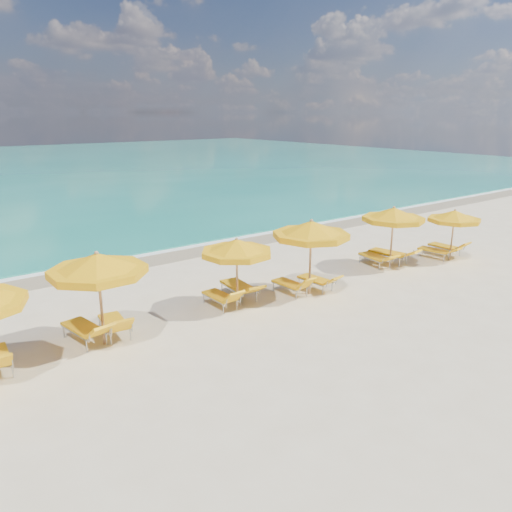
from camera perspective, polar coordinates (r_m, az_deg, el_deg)
ground_plane at (r=16.45m, az=3.19°, el=-5.17°), size 120.00×120.00×0.00m
wet_sand_band at (r=22.30m, az=-9.24°, el=0.38°), size 120.00×2.60×0.01m
foam_line at (r=22.98m, az=-10.19°, el=0.80°), size 120.00×1.20×0.03m
whitecap_far at (r=40.35m, az=-10.51°, el=7.33°), size 18.00×0.30×0.05m
umbrella_3 at (r=13.36m, az=-17.67°, el=-1.02°), size 3.32×3.32×2.58m
umbrella_4 at (r=15.35m, az=-2.22°, el=0.92°), size 2.76×2.76×2.28m
umbrella_5 at (r=16.54m, az=6.32°, el=2.93°), size 2.75×2.75×2.60m
umbrella_6 at (r=20.26m, az=15.45°, el=4.52°), size 2.50×2.50×2.46m
umbrella_7 at (r=22.12m, az=21.73°, el=4.20°), size 2.13×2.13×2.16m
lounger_3_left at (r=14.31m, az=-18.91°, el=-8.42°), size 0.92×1.97×0.84m
lounger_3_right at (r=14.49m, az=-15.82°, el=-7.88°), size 0.79×1.79×0.85m
lounger_4_left at (r=15.91m, az=-4.05°, el=-5.12°), size 0.60×1.68×0.81m
lounger_4_right at (r=16.62m, az=-1.90°, el=-4.05°), size 0.86×2.08×0.79m
lounger_5_left at (r=17.03m, az=3.99°, el=-3.68°), size 0.65×1.66×0.81m
lounger_5_right at (r=17.58m, az=6.90°, el=-3.14°), size 0.70×1.71×0.72m
lounger_6_left at (r=20.63m, az=13.48°, el=-0.52°), size 0.88×1.91×0.72m
lounger_6_right at (r=21.19m, az=15.00°, el=-0.12°), size 0.98×2.14×0.77m
lounger_7_left at (r=22.44m, az=19.78°, el=0.26°), size 0.81×1.79×0.65m
lounger_7_right at (r=23.19m, az=20.82°, el=0.67°), size 0.61×1.74×0.76m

